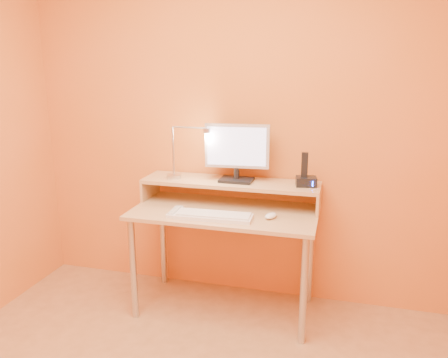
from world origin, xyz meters
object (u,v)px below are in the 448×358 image
(remote_control, at_px, (175,212))
(phone_dock, at_px, (306,181))
(lamp_base, at_px, (174,176))
(mouse, at_px, (271,216))
(monitor_panel, at_px, (237,146))
(keyboard, at_px, (214,216))

(remote_control, bearing_deg, phone_dock, 18.40)
(lamp_base, relative_size, phone_dock, 0.77)
(lamp_base, xyz_separation_m, mouse, (0.71, -0.20, -0.16))
(monitor_panel, distance_m, keyboard, 0.51)
(keyboard, relative_size, remote_control, 2.42)
(monitor_panel, xyz_separation_m, remote_control, (-0.33, -0.30, -0.39))
(monitor_panel, xyz_separation_m, keyboard, (-0.07, -0.33, -0.39))
(mouse, bearing_deg, remote_control, -152.24)
(monitor_panel, bearing_deg, mouse, -46.10)
(monitor_panel, distance_m, mouse, 0.53)
(monitor_panel, relative_size, remote_control, 2.17)
(phone_dock, height_order, mouse, phone_dock)
(mouse, distance_m, remote_control, 0.61)
(monitor_panel, height_order, phone_dock, monitor_panel)
(phone_dock, bearing_deg, mouse, -139.42)
(lamp_base, bearing_deg, monitor_panel, 5.22)
(lamp_base, relative_size, remote_control, 0.51)
(monitor_panel, bearing_deg, phone_dock, -6.05)
(phone_dock, distance_m, remote_control, 0.87)
(phone_dock, bearing_deg, monitor_panel, 168.51)
(lamp_base, height_order, mouse, lamp_base)
(keyboard, height_order, mouse, mouse)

